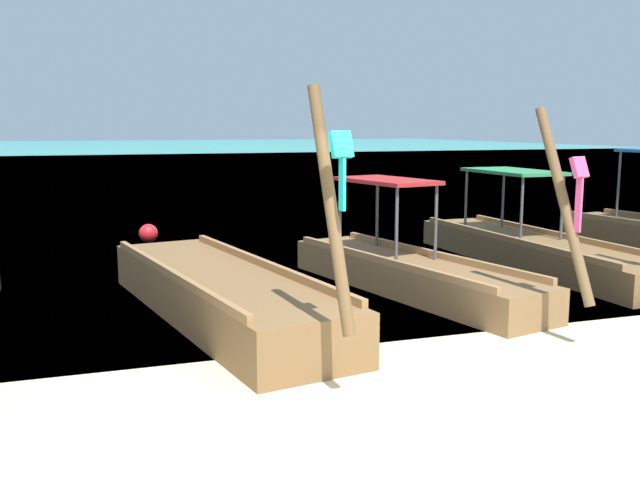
{
  "coord_description": "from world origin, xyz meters",
  "views": [
    {
      "loc": [
        -3.15,
        -4.94,
        2.51
      ],
      "look_at": [
        0.0,
        4.37,
        0.92
      ],
      "focal_mm": 39.67,
      "sensor_mm": 36.0,
      "label": 1
    }
  ],
  "objects_px": {
    "longtail_boat_pink_ribbon": "(411,272)",
    "longtail_boat_violet_ribbon": "(535,249)",
    "longtail_boat_turquoise_ribbon": "(221,294)",
    "mooring_buoy_near": "(148,233)"
  },
  "relations": [
    {
      "from": "longtail_boat_turquoise_ribbon",
      "to": "longtail_boat_violet_ribbon",
      "type": "xyz_separation_m",
      "value": [
        6.01,
        1.61,
        -0.01
      ]
    },
    {
      "from": "longtail_boat_turquoise_ribbon",
      "to": "mooring_buoy_near",
      "type": "distance_m",
      "value": 6.5
    },
    {
      "from": "mooring_buoy_near",
      "to": "longtail_boat_turquoise_ribbon",
      "type": "bearing_deg",
      "value": -86.94
    },
    {
      "from": "longtail_boat_pink_ribbon",
      "to": "mooring_buoy_near",
      "type": "xyz_separation_m",
      "value": [
        -3.36,
        5.97,
        -0.11
      ]
    },
    {
      "from": "longtail_boat_pink_ribbon",
      "to": "longtail_boat_violet_ribbon",
      "type": "distance_m",
      "value": 3.19
    },
    {
      "from": "longtail_boat_pink_ribbon",
      "to": "longtail_boat_violet_ribbon",
      "type": "height_order",
      "value": "longtail_boat_pink_ribbon"
    },
    {
      "from": "longtail_boat_turquoise_ribbon",
      "to": "longtail_boat_pink_ribbon",
      "type": "relative_size",
      "value": 1.05
    },
    {
      "from": "longtail_boat_pink_ribbon",
      "to": "mooring_buoy_near",
      "type": "relative_size",
      "value": 14.13
    },
    {
      "from": "mooring_buoy_near",
      "to": "longtail_boat_violet_ribbon",
      "type": "bearing_deg",
      "value": -37.5
    },
    {
      "from": "longtail_boat_pink_ribbon",
      "to": "mooring_buoy_near",
      "type": "distance_m",
      "value": 6.85
    }
  ]
}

